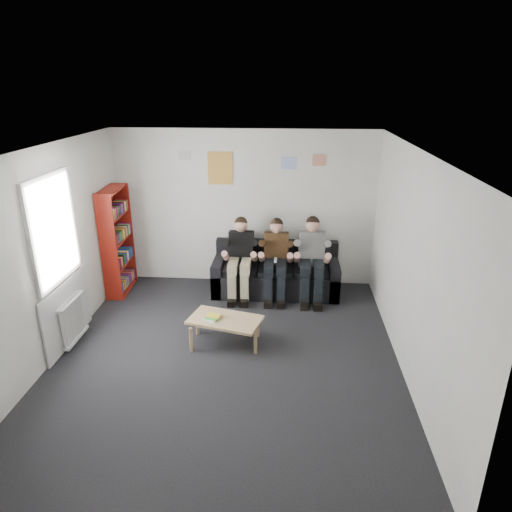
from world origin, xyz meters
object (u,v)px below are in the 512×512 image
at_px(person_left, 240,259).
at_px(bookshelf, 118,241).
at_px(sofa, 276,275).
at_px(coffee_table, 225,322).
at_px(person_right, 312,260).
at_px(person_middle, 276,260).

bearing_deg(person_left, bookshelf, -179.54).
height_order(sofa, bookshelf, bookshelf).
relative_size(coffee_table, person_right, 0.71).
xyz_separation_m(bookshelf, coffee_table, (2.03, -1.58, -0.56)).
bearing_deg(person_middle, coffee_table, -112.48).
bearing_deg(person_left, sofa, 19.20).
bearing_deg(person_left, person_middle, 0.71).
distance_m(coffee_table, person_right, 2.02).
relative_size(coffee_table, person_left, 0.73).
height_order(bookshelf, coffee_table, bookshelf).
bearing_deg(coffee_table, person_right, 52.06).
xyz_separation_m(coffee_table, person_middle, (0.63, 1.58, 0.31)).
xyz_separation_m(coffee_table, person_right, (1.23, 1.57, 0.33)).
relative_size(bookshelf, coffee_table, 1.87).
bearing_deg(coffee_table, person_left, 88.44).
height_order(bookshelf, person_middle, bookshelf).
height_order(coffee_table, person_right, person_right).
xyz_separation_m(person_middle, person_right, (0.59, -0.00, 0.02)).
xyz_separation_m(person_left, person_right, (1.18, -0.00, 0.01)).
relative_size(coffee_table, person_middle, 0.73).
relative_size(person_left, person_right, 0.97).
xyz_separation_m(sofa, person_right, (0.59, -0.20, 0.37)).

